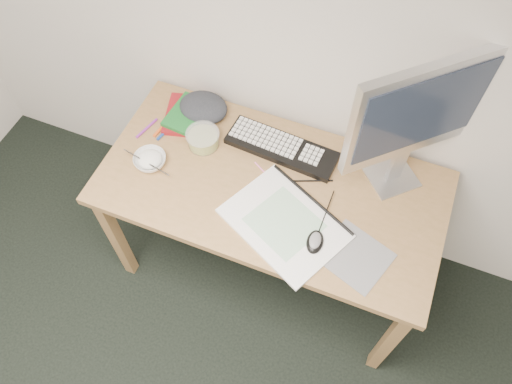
% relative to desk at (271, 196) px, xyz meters
% --- Properties ---
extents(desk, '(1.40, 0.70, 0.75)m').
position_rel_desk_xyz_m(desk, '(0.00, 0.00, 0.00)').
color(desk, '#A1774A').
rests_on(desk, ground).
extents(mousepad, '(0.29, 0.28, 0.00)m').
position_rel_desk_xyz_m(mousepad, '(0.40, -0.18, 0.08)').
color(mousepad, slate).
rests_on(mousepad, desk).
extents(sketchpad, '(0.54, 0.48, 0.01)m').
position_rel_desk_xyz_m(sketchpad, '(0.11, -0.15, 0.09)').
color(sketchpad, white).
rests_on(sketchpad, desk).
extents(keyboard, '(0.48, 0.19, 0.03)m').
position_rel_desk_xyz_m(keyboard, '(-0.02, 0.18, 0.10)').
color(keyboard, black).
rests_on(keyboard, desk).
extents(monitor, '(0.41, 0.40, 0.62)m').
position_rel_desk_xyz_m(monitor, '(0.44, 0.22, 0.47)').
color(monitor, silver).
rests_on(monitor, desk).
extents(mouse, '(0.07, 0.11, 0.03)m').
position_rel_desk_xyz_m(mouse, '(0.24, -0.19, 0.11)').
color(mouse, black).
rests_on(mouse, sketchpad).
extents(rice_bowl, '(0.16, 0.16, 0.04)m').
position_rel_desk_xyz_m(rice_bowl, '(-0.50, -0.08, 0.10)').
color(rice_bowl, white).
rests_on(rice_bowl, desk).
extents(chopsticks, '(0.23, 0.06, 0.02)m').
position_rel_desk_xyz_m(chopsticks, '(-0.50, -0.11, 0.13)').
color(chopsticks, silver).
rests_on(chopsticks, rice_bowl).
extents(fruit_tub, '(0.17, 0.17, 0.07)m').
position_rel_desk_xyz_m(fruit_tub, '(-0.34, 0.09, 0.12)').
color(fruit_tub, '#DBC64D').
rests_on(fruit_tub, desk).
extents(book_red, '(0.23, 0.27, 0.02)m').
position_rel_desk_xyz_m(book_red, '(-0.48, 0.20, 0.09)').
color(book_red, maroon).
rests_on(book_red, desk).
extents(book_green, '(0.17, 0.22, 0.02)m').
position_rel_desk_xyz_m(book_green, '(-0.46, 0.19, 0.11)').
color(book_green, '#196426').
rests_on(book_green, book_red).
extents(cloth_lump, '(0.20, 0.18, 0.08)m').
position_rel_desk_xyz_m(cloth_lump, '(-0.41, 0.25, 0.12)').
color(cloth_lump, '#26292E').
rests_on(cloth_lump, desk).
extents(pencil_pink, '(0.14, 0.09, 0.01)m').
position_rel_desk_xyz_m(pencil_pink, '(-0.03, 0.04, 0.09)').
color(pencil_pink, pink).
rests_on(pencil_pink, desk).
extents(pencil_tan, '(0.16, 0.13, 0.01)m').
position_rel_desk_xyz_m(pencil_tan, '(0.03, -0.00, 0.09)').
color(pencil_tan, '#A88258').
rests_on(pencil_tan, desk).
extents(pencil_black, '(0.17, 0.08, 0.01)m').
position_rel_desk_xyz_m(pencil_black, '(0.14, 0.08, 0.09)').
color(pencil_black, black).
rests_on(pencil_black, desk).
extents(marker_blue, '(0.05, 0.14, 0.01)m').
position_rel_desk_xyz_m(marker_blue, '(-0.52, 0.10, 0.09)').
color(marker_blue, '#1B3E94').
rests_on(marker_blue, desk).
extents(marker_orange, '(0.04, 0.14, 0.01)m').
position_rel_desk_xyz_m(marker_orange, '(-0.55, 0.11, 0.09)').
color(marker_orange, orange).
rests_on(marker_orange, desk).
extents(marker_purple, '(0.04, 0.13, 0.01)m').
position_rel_desk_xyz_m(marker_purple, '(-0.61, 0.07, 0.09)').
color(marker_purple, purple).
rests_on(marker_purple, desk).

